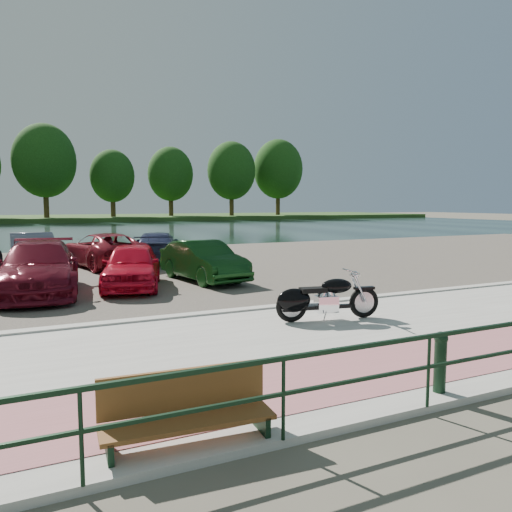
{
  "coord_description": "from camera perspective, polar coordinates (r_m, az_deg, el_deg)",
  "views": [
    {
      "loc": [
        -6.4,
        -8.39,
        2.57
      ],
      "look_at": [
        -0.46,
        4.12,
        1.1
      ],
      "focal_mm": 35.0,
      "sensor_mm": 36.0,
      "label": 1
    }
  ],
  "objects": [
    {
      "name": "bollards",
      "position": [
        6.97,
        19.34,
        -11.24
      ],
      "size": [
        10.68,
        0.18,
        0.81
      ],
      "color": "black",
      "rests_on": "promenade"
    },
    {
      "name": "far_trees",
      "position": [
        75.12,
        -17.36,
        9.55
      ],
      "size": [
        70.25,
        10.68,
        12.52
      ],
      "color": "#3B2C15",
      "rests_on": "far_bank"
    },
    {
      "name": "car_4",
      "position": [
        15.34,
        -13.99,
        -1.09
      ],
      "size": [
        2.59,
        4.22,
        1.34
      ],
      "primitive_type": "imported",
      "rotation": [
        0.0,
        0.0,
        -0.27
      ],
      "color": "red",
      "rests_on": "parking_lot"
    },
    {
      "name": "car_9",
      "position": [
        21.4,
        -24.28,
        0.63
      ],
      "size": [
        1.62,
        4.32,
        1.41
      ],
      "primitive_type": "imported",
      "rotation": [
        0.0,
        0.0,
        3.17
      ],
      "color": "slate",
      "rests_on": "parking_lot"
    },
    {
      "name": "parking_lot",
      "position": [
        20.58,
        -7.08,
        -1.1
      ],
      "size": [
        60.0,
        18.0,
        0.04
      ],
      "primitive_type": "cube",
      "color": "#433D36",
      "rests_on": "ground"
    },
    {
      "name": "pink_path",
      "position": [
        9.05,
        21.44,
        -10.2
      ],
      "size": [
        60.0,
        2.0,
        0.01
      ],
      "primitive_type": "cube",
      "color": "#A45D63",
      "rests_on": "promenade"
    },
    {
      "name": "car_3",
      "position": [
        15.13,
        -23.54,
        -1.27
      ],
      "size": [
        2.59,
        5.24,
        1.47
      ],
      "primitive_type": "imported",
      "rotation": [
        0.0,
        0.0,
        -0.11
      ],
      "color": "maroon",
      "rests_on": "parking_lot"
    },
    {
      "name": "park_bench",
      "position": [
        5.51,
        -7.94,
        -16.9
      ],
      "size": [
        1.83,
        0.57,
        0.72
      ],
      "rotation": [
        0.0,
        0.0,
        -0.07
      ],
      "color": "brown",
      "rests_on": "promenade"
    },
    {
      "name": "river",
      "position": [
        48.88,
        -17.87,
        2.76
      ],
      "size": [
        120.0,
        40.0,
        0.0
      ],
      "primitive_type": "cube",
      "color": "#1A2F2A",
      "rests_on": "ground"
    },
    {
      "name": "far_bank",
      "position": [
        80.68,
        -20.9,
        4.06
      ],
      "size": [
        120.0,
        24.0,
        0.6
      ],
      "primitive_type": "cube",
      "color": "#294B1B",
      "rests_on": "ground"
    },
    {
      "name": "motorcycle",
      "position": [
        10.63,
        7.18,
        -4.89
      ],
      "size": [
        2.31,
        0.84,
        1.05
      ],
      "rotation": [
        0.0,
        0.0,
        -0.19
      ],
      "color": "black",
      "rests_on": "promenade"
    },
    {
      "name": "kerb",
      "position": [
        12.46,
        6.13,
        -5.56
      ],
      "size": [
        60.0,
        0.3,
        0.14
      ],
      "primitive_type": "cube",
      "color": "#A4A19A",
      "rests_on": "ground"
    },
    {
      "name": "car_11",
      "position": [
        22.04,
        -11.26,
        1.04
      ],
      "size": [
        3.04,
        4.77,
        1.29
      ],
      "primitive_type": "imported",
      "rotation": [
        0.0,
        0.0,
        2.84
      ],
      "color": "navy",
      "rests_on": "parking_lot"
    },
    {
      "name": "ground",
      "position": [
        10.87,
        11.69,
        -7.76
      ],
      "size": [
        200.0,
        200.0,
        0.0
      ],
      "primitive_type": "plane",
      "color": "#595447",
      "rests_on": "ground"
    },
    {
      "name": "car_10",
      "position": [
        20.85,
        -17.0,
        0.69
      ],
      "size": [
        3.25,
        5.21,
        1.35
      ],
      "primitive_type": "imported",
      "rotation": [
        0.0,
        0.0,
        3.36
      ],
      "color": "maroon",
      "rests_on": "parking_lot"
    },
    {
      "name": "car_5",
      "position": [
        16.36,
        -6.03,
        -0.56
      ],
      "size": [
        1.96,
        4.14,
        1.31
      ],
      "primitive_type": "imported",
      "rotation": [
        0.0,
        0.0,
        0.15
      ],
      "color": "#0E3411",
      "rests_on": "parking_lot"
    },
    {
      "name": "promenade",
      "position": [
        10.1,
        15.16,
        -8.62
      ],
      "size": [
        60.0,
        6.0,
        0.1
      ],
      "primitive_type": "cube",
      "color": "#A4A19A",
      "rests_on": "ground"
    }
  ]
}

